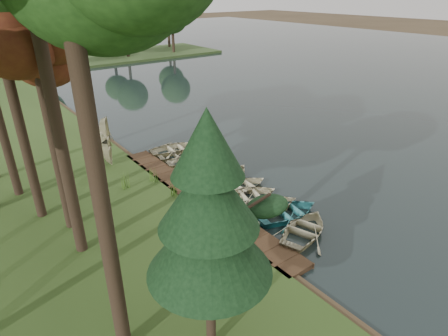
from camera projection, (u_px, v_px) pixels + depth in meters
ground at (219, 193)px, 22.72m from camera, size 300.00×300.00×0.00m
water at (303, 75)px, 53.48m from camera, size 130.00×200.00×0.05m
boardwalk at (198, 199)px, 21.78m from camera, size 1.60×16.00×0.30m
peninsula at (78, 61)px, 62.69m from camera, size 50.00×14.00×0.45m
far_trees at (50, 22)px, 58.16m from camera, size 45.60×5.60×8.80m
bridge at (11, 3)px, 112.00m from camera, size 95.90×4.00×8.60m
rowboat_0 at (305, 228)px, 18.65m from camera, size 4.30×3.65×0.76m
rowboat_1 at (288, 211)px, 20.08m from camera, size 4.12×3.25×0.77m
rowboat_2 at (267, 205)px, 20.66m from camera, size 4.31×3.59×0.77m
rowboat_3 at (248, 194)px, 21.69m from camera, size 4.15×3.44×0.74m
rowboat_4 at (243, 185)px, 22.80m from camera, size 3.49×2.62×0.69m
rowboat_5 at (228, 176)px, 23.78m from camera, size 4.57×3.83×0.81m
rowboat_6 at (214, 169)px, 24.76m from camera, size 3.40×2.55×0.67m
rowboat_7 at (205, 164)px, 25.35m from camera, size 4.43×3.57×0.82m
rowboat_8 at (188, 159)px, 26.27m from camera, size 3.49×2.74×0.66m
rowboat_9 at (179, 154)px, 27.18m from camera, size 3.33×2.64×0.62m
rowboat_10 at (174, 148)px, 28.05m from camera, size 3.94×3.01×0.76m
stored_rowboat at (111, 161)px, 25.39m from camera, size 4.06×3.67×0.69m
tree_2 at (35, 56)px, 15.42m from camera, size 3.94×3.94×10.19m
pine_tree at (209, 213)px, 10.43m from camera, size 3.80×3.80×8.32m
reeds_0 at (213, 218)px, 18.87m from camera, size 0.60×0.60×0.91m
reeds_1 at (174, 189)px, 21.55m from camera, size 0.60×0.60×0.97m
reeds_2 at (124, 179)px, 22.47m from camera, size 0.60×0.60×1.12m
reeds_3 at (154, 174)px, 23.34m from camera, size 0.60×0.60×0.89m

